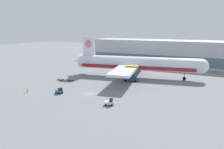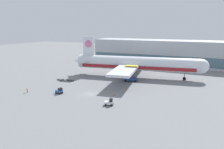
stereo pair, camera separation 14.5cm
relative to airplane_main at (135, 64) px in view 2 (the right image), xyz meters
name	(u,v)px [view 2 (the right image)]	position (x,y,z in m)	size (l,w,h in m)	color
ground_plane	(90,94)	(-4.89, -29.19, -5.84)	(400.00, 400.00, 0.00)	slate
terminal_building	(172,53)	(8.10, 38.54, 1.15)	(90.00, 18.20, 14.00)	#B2B7BC
airplane_main	(135,64)	(0.00, 0.00, 0.00)	(57.65, 48.66, 17.00)	silver
scissor_lift_loader	(131,75)	(1.17, -7.29, -3.48)	(5.65, 4.16, 6.35)	#284C99
baggage_tug_foreground	(109,102)	(5.64, -36.04, -4.96)	(2.79, 2.39, 2.00)	silver
baggage_tug_mid	(59,91)	(-13.96, -33.26, -4.96)	(2.71, 2.14, 2.00)	#2D66B7
baggage_dolly_lead	(60,79)	(-25.51, -18.34, -5.45)	(3.75, 1.72, 0.48)	#56565B
baggage_dolly_second	(70,80)	(-21.12, -17.61, -5.45)	(3.75, 1.72, 0.48)	#56565B
ground_crew_near	(27,90)	(-24.23, -37.10, -4.87)	(0.52, 0.35, 1.67)	black
traffic_cone_near	(115,94)	(2.90, -26.77, -5.50)	(0.40, 0.40, 0.70)	black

